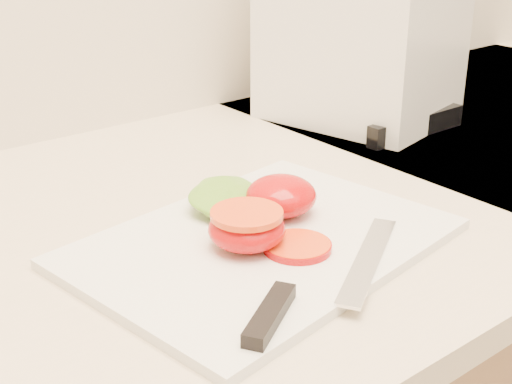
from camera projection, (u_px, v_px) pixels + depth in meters
stove at (496, 353)px, 1.31m from camera, size 0.76×0.66×0.93m
cutting_board at (262, 243)px, 0.69m from camera, size 0.38×0.30×0.01m
tomato_half_dome at (281, 196)px, 0.73m from camera, size 0.07×0.07×0.04m
tomato_half_cut at (247, 227)px, 0.66m from camera, size 0.07×0.07×0.04m
tomato_slice_0 at (297, 246)px, 0.66m from camera, size 0.06×0.06×0.01m
lettuce_leaf_0 at (227, 197)px, 0.75m from camera, size 0.12×0.11×0.02m
knife at (312, 291)px, 0.59m from camera, size 0.25×0.11×0.01m
appliance at (362, 16)px, 1.02m from camera, size 0.25×0.29×0.30m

